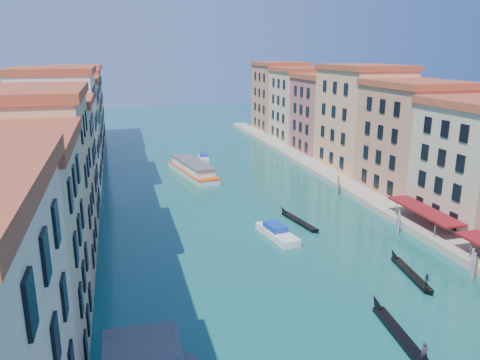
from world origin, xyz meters
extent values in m
cube|color=tan|center=(-26.00, 39.50, 9.50)|extent=(12.00, 17.00, 19.00)
cube|color=brown|center=(-26.00, 39.50, 19.50)|extent=(12.80, 17.40, 1.00)
cube|color=tan|center=(-26.00, 55.00, 8.25)|extent=(12.00, 14.00, 16.50)
cube|color=brown|center=(-26.00, 55.00, 17.00)|extent=(12.80, 14.40, 1.00)
cube|color=beige|center=(-26.00, 71.00, 10.00)|extent=(12.00, 18.00, 20.00)
cube|color=brown|center=(-26.00, 71.00, 20.50)|extent=(12.80, 18.40, 1.00)
cube|color=tan|center=(-26.00, 88.00, 8.75)|extent=(12.00, 16.00, 17.50)
cube|color=brown|center=(-26.00, 88.00, 18.00)|extent=(12.80, 16.40, 1.00)
cube|color=tan|center=(-26.00, 103.50, 9.25)|extent=(12.00, 15.00, 18.50)
cube|color=brown|center=(-26.00, 103.50, 19.00)|extent=(12.80, 15.40, 1.00)
cube|color=beige|center=(-26.00, 119.50, 9.50)|extent=(12.00, 17.00, 19.00)
cube|color=brown|center=(-26.00, 119.50, 19.50)|extent=(12.80, 17.40, 1.00)
cube|color=tan|center=(30.00, 39.00, 8.25)|extent=(12.00, 14.00, 16.50)
cube|color=#C07956|center=(30.00, 54.00, 9.00)|extent=(12.00, 16.00, 18.00)
cube|color=brown|center=(30.00, 54.00, 18.50)|extent=(12.80, 16.40, 1.00)
cube|color=tan|center=(30.00, 71.00, 10.00)|extent=(12.00, 18.00, 20.00)
cube|color=brown|center=(30.00, 71.00, 20.50)|extent=(12.80, 18.40, 1.00)
cube|color=#A7574D|center=(30.00, 87.50, 8.75)|extent=(12.00, 15.00, 17.50)
cube|color=brown|center=(30.00, 87.50, 18.00)|extent=(12.80, 15.40, 1.00)
cube|color=tan|center=(30.00, 103.00, 9.25)|extent=(12.00, 16.00, 18.50)
cube|color=brown|center=(30.00, 103.00, 19.00)|extent=(12.80, 16.40, 1.00)
cube|color=#B27350|center=(30.00, 119.50, 9.75)|extent=(12.00, 17.00, 19.50)
cube|color=brown|center=(30.00, 119.50, 20.00)|extent=(12.80, 17.40, 1.00)
cube|color=#9E957F|center=(22.00, 65.00, 0.50)|extent=(4.00, 140.00, 1.00)
cylinder|color=#535356|center=(20.80, 28.60, 1.50)|extent=(0.12, 0.12, 3.00)
cube|color=maroon|center=(22.20, 39.00, 3.00)|extent=(3.20, 12.60, 0.25)
cylinder|color=#535356|center=(20.80, 34.80, 1.50)|extent=(0.12, 0.12, 3.00)
cylinder|color=#535356|center=(20.80, 43.20, 1.50)|extent=(0.12, 0.12, 3.00)
cylinder|color=brown|center=(18.50, 25.00, 1.30)|extent=(0.24, 0.24, 3.20)
cylinder|color=brown|center=(19.10, 26.00, 1.30)|extent=(0.24, 0.24, 3.20)
cylinder|color=brown|center=(19.70, 27.00, 1.30)|extent=(0.24, 0.24, 3.20)
cylinder|color=brown|center=(18.50, 39.00, 1.30)|extent=(0.24, 0.24, 3.20)
cylinder|color=brown|center=(19.10, 40.00, 1.30)|extent=(0.24, 0.24, 3.20)
cylinder|color=brown|center=(19.70, 41.00, 1.30)|extent=(0.24, 0.24, 3.20)
cylinder|color=brown|center=(18.50, 57.00, 1.30)|extent=(0.24, 0.24, 3.20)
cylinder|color=brown|center=(19.10, 58.00, 1.30)|extent=(0.24, 0.24, 3.20)
cylinder|color=brown|center=(19.70, 59.00, 1.30)|extent=(0.24, 0.24, 3.20)
cube|color=beige|center=(-2.86, 76.64, 0.54)|extent=(7.51, 18.61, 1.09)
cube|color=silver|center=(-2.86, 76.64, 1.73)|extent=(6.36, 14.96, 1.45)
cube|color=#535356|center=(-2.86, 76.64, 2.59)|extent=(6.72, 15.46, 0.23)
cube|color=#DF420D|center=(-2.86, 76.64, 1.04)|extent=(7.55, 18.62, 0.23)
cube|color=black|center=(5.35, 18.35, 0.21)|extent=(2.05, 8.83, 0.44)
cone|color=black|center=(5.89, 23.19, 0.58)|extent=(1.09, 2.04, 1.64)
imported|color=#2D212B|center=(4.93, 14.67, 1.23)|extent=(0.65, 0.47, 1.68)
cube|color=black|center=(13.03, 28.11, 0.19)|extent=(2.12, 8.00, 0.40)
cone|color=black|center=(13.67, 32.48, 0.53)|extent=(1.04, 1.87, 1.48)
cone|color=black|center=(12.38, 23.75, 0.44)|extent=(1.00, 1.57, 1.31)
imported|color=#2C3028|center=(12.54, 24.80, 1.11)|extent=(0.82, 0.68, 1.52)
cube|color=black|center=(7.39, 46.33, 0.20)|extent=(2.45, 8.11, 0.40)
cone|color=black|center=(6.57, 50.73, 0.54)|extent=(1.12, 1.92, 1.51)
cone|color=black|center=(8.21, 41.92, 0.45)|extent=(1.07, 1.61, 1.33)
cube|color=silver|center=(2.66, 42.15, 0.45)|extent=(3.72, 8.20, 0.90)
cube|color=#13369F|center=(2.57, 42.71, 1.24)|extent=(2.55, 3.67, 0.79)
cube|color=beige|center=(1.73, 89.57, 0.36)|extent=(2.41, 6.37, 0.71)
cube|color=#13369F|center=(1.76, 90.02, 0.98)|extent=(1.80, 2.78, 0.62)
camera|label=1|loc=(-16.64, -11.60, 23.45)|focal=35.00mm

